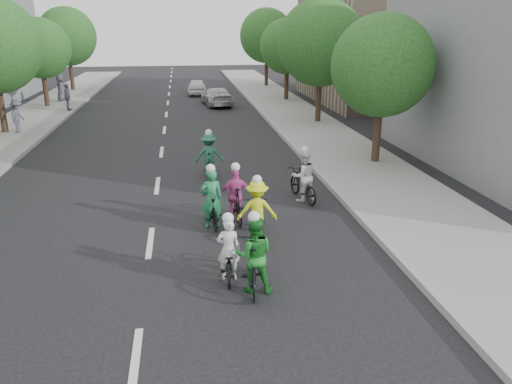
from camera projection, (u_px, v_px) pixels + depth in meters
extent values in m
plane|color=black|center=(150.00, 243.00, 13.24)|extent=(120.00, 120.00, 0.00)
cube|color=#999993|center=(21.00, 155.00, 21.74)|extent=(0.18, 80.00, 0.18)
cube|color=gray|center=(332.00, 144.00, 23.70)|extent=(4.00, 80.00, 0.15)
cube|color=#999993|center=(292.00, 146.00, 23.43)|extent=(0.18, 80.00, 0.18)
cube|color=gray|center=(385.00, 46.00, 36.68)|extent=(10.00, 14.00, 8.00)
cylinder|color=black|center=(2.00, 111.00, 25.75)|extent=(0.32, 0.32, 2.48)
cylinder|color=black|center=(46.00, 91.00, 34.22)|extent=(0.32, 0.32, 2.27)
sphere|color=#1C4A18|center=(40.00, 48.00, 33.31)|extent=(4.00, 4.00, 4.00)
cylinder|color=black|center=(72.00, 77.00, 42.62)|extent=(0.32, 0.32, 2.48)
sphere|color=#1C4A18|center=(67.00, 36.00, 41.57)|extent=(4.80, 4.80, 4.80)
cylinder|color=black|center=(377.00, 137.00, 20.29)|extent=(0.32, 0.32, 2.27)
sphere|color=#1C4A18|center=(382.00, 66.00, 19.38)|extent=(4.00, 4.00, 4.00)
cylinder|color=black|center=(318.00, 102.00, 28.69)|extent=(0.32, 0.32, 2.48)
sphere|color=#1C4A18|center=(321.00, 43.00, 27.64)|extent=(4.80, 4.80, 4.80)
cylinder|color=black|center=(286.00, 86.00, 37.16)|extent=(0.32, 0.32, 2.27)
sphere|color=#1C4A18|center=(287.00, 46.00, 36.25)|extent=(4.00, 4.00, 4.00)
cylinder|color=black|center=(266.00, 73.00, 45.56)|extent=(0.32, 0.32, 2.48)
sphere|color=#1C4A18|center=(267.00, 36.00, 44.51)|extent=(4.80, 4.80, 4.80)
imported|color=black|center=(209.00, 163.00, 18.93)|extent=(0.51, 1.63, 0.97)
imported|color=#216447|center=(209.00, 155.00, 18.73)|extent=(1.10, 0.66, 1.67)
sphere|color=white|center=(209.00, 133.00, 18.45)|extent=(0.26, 0.26, 0.26)
imported|color=black|center=(236.00, 203.00, 14.56)|extent=(0.65, 1.86, 1.10)
imported|color=#CF499E|center=(236.00, 195.00, 14.38)|extent=(0.99, 0.47, 1.65)
sphere|color=white|center=(236.00, 167.00, 14.11)|extent=(0.26, 0.26, 0.26)
imported|color=black|center=(253.00, 265.00, 10.79)|extent=(0.77, 1.93, 1.13)
imported|color=#1B7D27|center=(254.00, 255.00, 10.61)|extent=(0.90, 0.74, 1.70)
sphere|color=white|center=(254.00, 217.00, 10.33)|extent=(0.26, 0.26, 0.26)
imported|color=black|center=(212.00, 211.00, 14.22)|extent=(0.62, 1.55, 0.90)
imported|color=#24844D|center=(212.00, 199.00, 13.99)|extent=(0.68, 0.49, 1.72)
sphere|color=white|center=(211.00, 169.00, 13.71)|extent=(0.26, 0.26, 0.26)
imported|color=black|center=(303.00, 185.00, 16.33)|extent=(1.04, 2.01, 1.01)
imported|color=white|center=(304.00, 176.00, 16.13)|extent=(0.93, 0.79, 1.69)
sphere|color=white|center=(304.00, 150.00, 15.85)|extent=(0.26, 0.26, 0.26)
imported|color=black|center=(256.00, 221.00, 13.44)|extent=(0.79, 1.83, 0.94)
imported|color=#DBEB1A|center=(257.00, 210.00, 13.24)|extent=(1.11, 0.71, 1.64)
sphere|color=white|center=(257.00, 180.00, 12.97)|extent=(0.26, 0.26, 0.26)
imported|color=black|center=(228.00, 260.00, 11.36)|extent=(0.68, 1.62, 0.83)
imported|color=white|center=(228.00, 249.00, 11.17)|extent=(0.56, 0.39, 1.45)
sphere|color=white|center=(228.00, 218.00, 10.93)|extent=(0.26, 0.26, 0.26)
imported|color=#ABAAAF|center=(217.00, 97.00, 35.33)|extent=(2.32, 4.51, 1.25)
imported|color=white|center=(197.00, 87.00, 40.87)|extent=(1.62, 3.73, 1.25)
imported|color=#51525F|center=(18.00, 116.00, 25.67)|extent=(0.80, 1.18, 1.70)
imported|color=#4C4E59|center=(67.00, 97.00, 32.28)|extent=(0.52, 1.05, 1.73)
imported|color=#4A4955|center=(61.00, 88.00, 36.30)|extent=(0.73, 1.00, 1.89)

